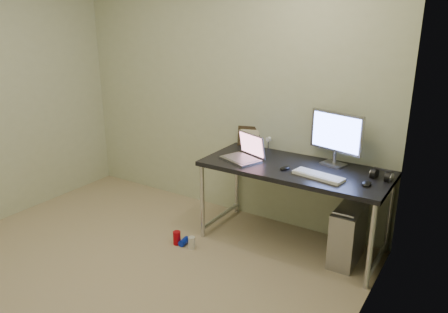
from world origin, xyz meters
The scene contains 18 objects.
floor centered at (0.00, 0.00, 0.00)m, with size 3.50×3.50×0.00m, color tan.
wall_back centered at (0.00, 1.75, 1.25)m, with size 3.50×0.02×2.50m, color beige.
wall_right centered at (1.75, 0.00, 1.25)m, with size 0.02×3.50×2.50m, color beige.
desk centered at (0.95, 1.40, 0.67)m, with size 1.60×0.70×0.75m.
tower_computer centered at (1.45, 1.40, 0.24)m, with size 0.21×0.47×0.51m.
cable_a centered at (1.40, 1.70, 0.40)m, with size 0.01×0.01×0.70m, color black.
cable_b centered at (1.49, 1.68, 0.38)m, with size 0.01×0.01×0.72m, color black.
can_red centered at (0.07, 0.84, 0.06)m, with size 0.07×0.07×0.13m, color #AB0611.
can_white centered at (0.23, 0.85, 0.06)m, with size 0.06×0.06×0.11m, color silver.
can_blue centered at (0.13, 0.87, 0.03)m, with size 0.06×0.06×0.11m, color #0B23BB.
laptop centered at (0.49, 1.34, 0.80)m, with size 0.41×0.37×0.23m.
monitor centered at (1.21, 1.62, 1.02)m, with size 0.49×0.19×0.46m.
keyboard centered at (1.21, 1.26, 0.76)m, with size 0.42×0.14×0.03m, color white.
mouse_right centered at (1.58, 1.30, 0.77)m, with size 0.07×0.11×0.04m, color black.
mouse_left centered at (0.90, 1.29, 0.77)m, with size 0.06×0.10×0.04m, color black.
headphones centered at (1.65, 1.49, 0.78)m, with size 0.17×0.10×0.11m.
picture_frame centered at (0.33, 1.73, 0.85)m, with size 0.24×0.03×0.20m, color black.
webcam centered at (0.54, 1.69, 0.85)m, with size 0.05×0.04×0.13m.
Camera 1 is at (2.32, -1.90, 2.02)m, focal length 35.00 mm.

